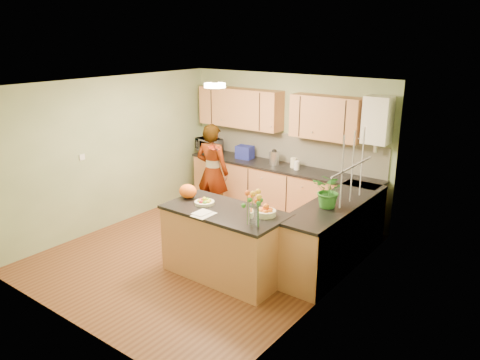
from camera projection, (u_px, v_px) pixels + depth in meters
The scene contains 28 objects.
floor at pixel (205, 253), 7.03m from camera, with size 4.50×4.50×0.00m, color #5D301A.
ceiling at pixel (200, 84), 6.28m from camera, with size 4.00×4.50×0.02m, color silver.
wall_back at pixel (286, 145), 8.36m from camera, with size 4.00×0.02×2.50m, color gray.
wall_front at pixel (62, 222), 4.94m from camera, with size 4.00×0.02×2.50m, color gray.
wall_left at pixel (113, 153), 7.80m from camera, with size 0.02×4.50×2.50m, color gray.
wall_right at pixel (330, 203), 5.50m from camera, with size 0.02×4.50×2.50m, color gray.
back_counter at pixel (281, 191), 8.31m from camera, with size 3.64×0.62×0.94m.
right_counter at pixel (335, 234), 6.55m from camera, with size 0.62×2.24×0.94m.
splashback at pixel (290, 148), 8.31m from camera, with size 3.60×0.02×0.52m, color silver.
upper_cabinets at pixel (273, 112), 8.15m from camera, with size 3.20×0.34×0.70m.
boiler at pixel (378, 120), 7.07m from camera, with size 0.40×0.30×0.86m.
window_right at pixel (353, 167), 5.87m from camera, with size 0.01×1.30×1.05m.
light_switch at pixel (82, 157), 7.32m from camera, with size 0.02×0.09×0.09m, color white.
ceiling_lamp at pixel (215, 85), 6.52m from camera, with size 0.30×0.30×0.07m.
peninsula_island at pixel (225, 243), 6.27m from camera, with size 1.65×0.84×0.94m.
fruit_dish at pixel (204, 201), 6.32m from camera, with size 0.27×0.27×0.09m.
orange_bowl at pixel (266, 211), 5.90m from camera, with size 0.26×0.26×0.15m.
flower_vase at pixel (254, 199), 5.54m from camera, with size 0.27×0.27×0.51m.
orange_bag at pixel (188, 191), 6.54m from camera, with size 0.26×0.22×0.20m, color orange.
papers at pixel (204, 214), 5.95m from camera, with size 0.21×0.29×0.01m, color white.
violinist at pixel (212, 172), 8.14m from camera, with size 0.62×0.41×1.70m, color tan.
violin at pixel (213, 147), 7.71m from camera, with size 0.54×0.22×0.11m, color #560C05, non-canonical shape.
microwave at pixel (209, 145), 9.09m from camera, with size 0.49×0.33×0.27m, color white.
blue_box at pixel (245, 152), 8.62m from camera, with size 0.30×0.22×0.24m, color navy.
kettle at pixel (274, 157), 8.22m from camera, with size 0.17×0.17×0.32m.
jar_cream at pixel (294, 163), 8.04m from camera, with size 0.11×0.11×0.17m, color beige.
jar_white at pixel (297, 165), 7.92m from camera, with size 0.10×0.10×0.15m, color white.
potted_plant at pixel (330, 191), 6.14m from camera, with size 0.43×0.37×0.48m, color #317C29.
Camera 1 is at (4.26, -4.77, 3.15)m, focal length 35.00 mm.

